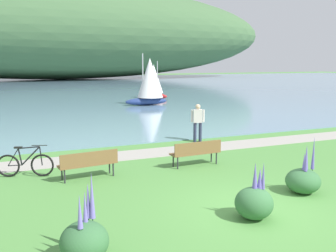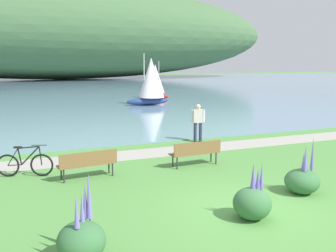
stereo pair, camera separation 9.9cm
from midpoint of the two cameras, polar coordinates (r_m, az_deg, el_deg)
ground_plane at (r=9.80m, az=12.58°, el=-12.01°), size 200.00×200.00×0.00m
bay_water at (r=55.91m, az=-16.82°, el=5.56°), size 180.00×80.00×0.04m
distant_hillside at (r=80.98m, az=-15.46°, el=13.46°), size 91.08×28.00×18.90m
shoreline_path at (r=15.23m, az=-1.24°, el=-3.94°), size 60.00×1.50×0.01m
park_bench_near_camera at (r=13.20m, az=4.41°, el=-3.79°), size 1.82×0.56×0.88m
park_bench_further_along at (r=12.00m, az=-11.68°, el=-5.33°), size 1.84×0.68×0.88m
bicycle_leaning_near_bench at (r=12.81m, az=-20.41°, el=-5.36°), size 1.69×0.64×1.01m
person_at_shoreline at (r=17.08m, az=4.67°, el=0.84°), size 0.57×0.34×1.71m
echium_bush_closest_to_camera at (r=9.10m, az=12.81°, el=-11.08°), size 0.88×0.88×1.35m
echium_bush_beside_closest at (r=11.17m, az=19.68°, el=-7.63°), size 0.95×0.95×1.57m
echium_bush_mid_cluster at (r=7.33m, az=-12.41°, el=-16.23°), size 0.89×0.89×1.59m
sailboat_nearest_to_shore at (r=31.42m, az=-2.50°, el=6.75°), size 3.58×2.15×4.19m
sailboat_mid_bay at (r=37.15m, az=-1.81°, el=6.76°), size 2.35×3.15×3.58m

